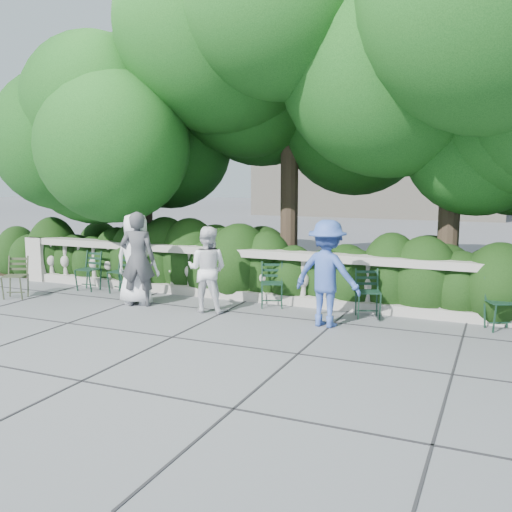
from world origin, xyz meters
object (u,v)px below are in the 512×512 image
at_px(chair_c, 127,294).
at_px(chair_d, 272,309).
at_px(chair_weathered, 13,300).
at_px(person_woman_grey, 138,259).
at_px(chair_e, 369,320).
at_px(person_casual_man, 207,269).
at_px(person_older_blue, 327,273).
at_px(chair_b, 84,292).
at_px(chair_f, 504,333).
at_px(person_businessman, 136,259).
at_px(chair_a, 117,294).

relative_size(chair_c, chair_d, 1.00).
bearing_deg(chair_weathered, person_woman_grey, -10.67).
bearing_deg(chair_e, chair_d, 156.32).
bearing_deg(person_casual_man, person_woman_grey, -2.55).
relative_size(chair_e, person_woman_grey, 0.48).
bearing_deg(chair_d, chair_e, -24.04).
distance_m(chair_c, person_older_blue, 4.55).
bearing_deg(person_older_blue, chair_b, 2.41).
xyz_separation_m(chair_f, person_woman_grey, (-6.25, -0.75, 0.88)).
bearing_deg(chair_f, chair_weathered, 162.08).
bearing_deg(chair_c, person_casual_man, -1.13).
distance_m(chair_b, chair_f, 8.05).
xyz_separation_m(person_businessman, person_casual_man, (1.51, -0.00, -0.10)).
bearing_deg(chair_a, chair_weathered, -137.04).
xyz_separation_m(chair_f, person_businessman, (-6.37, -0.63, 0.86)).
bearing_deg(chair_b, chair_f, 0.89).
relative_size(chair_c, chair_f, 1.00).
bearing_deg(chair_a, person_woman_grey, -28.14).
relative_size(chair_d, person_casual_man, 0.55).
bearing_deg(chair_c, chair_b, -158.50).
relative_size(chair_d, person_older_blue, 0.49).
relative_size(chair_weathered, person_businessman, 0.49).
height_order(chair_c, person_casual_man, person_casual_man).
xyz_separation_m(chair_a, chair_weathered, (-1.54, -1.22, 0.00)).
height_order(chair_b, chair_d, same).
bearing_deg(chair_e, person_woman_grey, 168.09).
xyz_separation_m(chair_f, person_older_blue, (-2.64, -0.71, 0.86)).
relative_size(person_woman_grey, person_casual_man, 1.15).
distance_m(chair_weathered, person_woman_grey, 2.76).
distance_m(person_woman_grey, person_older_blue, 3.61).
bearing_deg(chair_weathered, chair_a, 15.03).
bearing_deg(chair_a, person_businessman, -26.07).
bearing_deg(chair_a, chair_b, -172.71).
height_order(chair_e, person_businessman, person_businessman).
distance_m(chair_weathered, person_older_blue, 6.24).
bearing_deg(person_woman_grey, chair_f, 165.79).
relative_size(chair_c, chair_weathered, 1.00).
xyz_separation_m(person_casual_man, person_older_blue, (2.22, -0.08, 0.10)).
bearing_deg(chair_d, chair_weathered, 173.47).
bearing_deg(chair_weathered, chair_b, 34.42).
bearing_deg(person_older_blue, person_woman_grey, 9.06).
bearing_deg(person_woman_grey, chair_d, 176.98).
height_order(chair_f, person_older_blue, person_older_blue).
bearing_deg(chair_c, person_older_blue, 5.54).
height_order(chair_e, person_woman_grey, person_woman_grey).
distance_m(chair_e, person_older_blue, 1.21).
height_order(chair_c, chair_weathered, same).
height_order(chair_e, chair_weathered, same).
relative_size(person_businessman, person_woman_grey, 0.98).
height_order(chair_b, chair_c, same).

